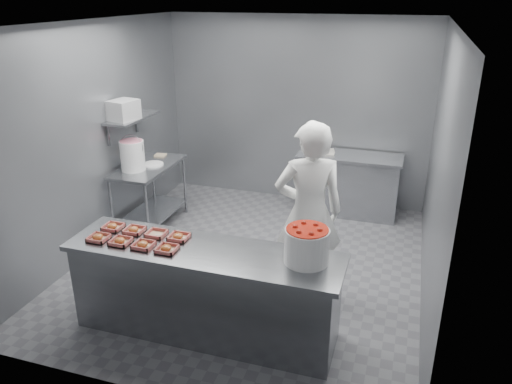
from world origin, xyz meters
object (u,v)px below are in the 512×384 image
Objects in this scene: prep_table at (150,187)px; strawberry_tub at (307,244)px; back_counter at (348,184)px; tray_4 at (113,227)px; tray_7 at (179,237)px; tray_5 at (134,230)px; tray_0 at (98,238)px; tray_3 at (167,249)px; service_counter at (205,291)px; tray_6 at (156,234)px; appliance at (124,110)px; tray_2 at (143,245)px; tray_1 at (120,241)px; glaze_bucket at (132,155)px; worker at (309,213)px.

strawberry_tub is at bearing -35.93° from prep_table.
back_counter is at bearing 27.01° from prep_table.
tray_7 is (0.72, 0.00, 0.00)m from tray_4.
back_counter is 3.58m from tray_5.
tray_0 is at bearing -174.43° from strawberry_tub.
service_counter is at bearing 21.99° from tray_3.
tray_3 is (-1.21, -3.37, 0.47)m from back_counter.
tray_3 is 1.00× the size of tray_7.
tray_4 reaches higher than tray_6.
back_counter is 3.34m from appliance.
back_counter is 8.01× the size of tray_3.
prep_table is 2.37m from tray_2.
prep_table is 6.40× the size of tray_1.
appliance reaches higher than tray_5.
appliance is at bearing 162.78° from glaze_bucket.
service_counter is 13.88× the size of tray_6.
tray_4 is at bearing 134.12° from tray_1.
tray_2 is 1.00× the size of tray_5.
worker is (2.44, -1.03, 0.38)m from prep_table.
glaze_bucket reaches higher than tray_1.
tray_0 is at bearing -161.03° from tray_7.
strawberry_tub reaches higher than tray_7.
tray_7 is 0.56× the size of appliance.
tray_3 is 0.34m from tray_6.
tray_4 is (-1.93, -3.13, 0.47)m from back_counter.
appliance is (-0.17, -0.19, 1.10)m from prep_table.
service_counter is 1.73× the size of back_counter.
service_counter and prep_table have the same top height.
worker reaches higher than tray_3.
tray_4 is at bearing -71.14° from prep_table.
glaze_bucket is at bearing 126.56° from tray_6.
tray_2 is 1.00× the size of tray_3.
tray_7 reaches higher than service_counter.
tray_5 is at bearing -64.69° from prep_table.
tray_4 and tray_7 have the same top height.
glaze_bucket reaches higher than tray_2.
tray_6 is (0.24, 0.25, -0.00)m from tray_1.
back_counter is at bearing 68.90° from tray_7.
tray_3 is 0.48× the size of strawberry_tub.
tray_0 is at bearing -90.00° from tray_4.
tray_4 is 1.00× the size of tray_6.
worker is at bearing -4.80° from appliance.
tray_1 is 1.00× the size of tray_2.
glaze_bucket is (-0.71, 1.86, 0.19)m from tray_0.
glaze_bucket is at bearing -38.89° from worker.
service_counter is 0.57m from tray_3.
tray_0 is 0.24m from tray_1.
tray_4 is 0.72m from tray_7.
prep_table is 6.40× the size of tray_0.
back_counter is at bearing 66.79° from tray_2.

